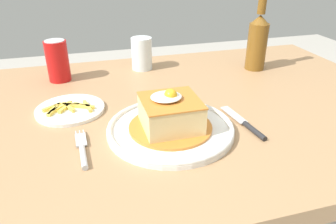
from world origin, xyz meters
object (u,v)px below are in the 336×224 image
fork (83,151)px  knife (248,126)px  main_plate (170,128)px  soda_can (58,61)px  beer_bottle_amber (258,39)px  drinking_glass (142,56)px  side_plate_fries (70,109)px

fork → knife: size_ratio=0.85×
main_plate → soda_can: soda_can is taller
beer_bottle_amber → fork: bearing=-148.5°
soda_can → drinking_glass: size_ratio=1.18×
main_plate → beer_bottle_amber: bearing=39.7°
main_plate → fork: bearing=-170.3°
beer_bottle_amber → drinking_glass: beer_bottle_amber is taller
fork → drinking_glass: bearing=64.7°
drinking_glass → side_plate_fries: bearing=-132.8°
knife → side_plate_fries: size_ratio=0.97×
main_plate → side_plate_fries: 0.27m
knife → drinking_glass: drinking_glass is taller
soda_can → fork: bearing=-83.5°
main_plate → knife: 0.18m
fork → knife: bearing=0.1°
side_plate_fries → fork: bearing=-83.6°
beer_bottle_amber → side_plate_fries: 0.63m
beer_bottle_amber → drinking_glass: (-0.36, 0.10, -0.05)m
knife → soda_can: (-0.41, 0.42, 0.06)m
fork → beer_bottle_amber: bearing=31.5°
fork → beer_bottle_amber: beer_bottle_amber is taller
fork → side_plate_fries: bearing=96.4°
soda_can → drinking_glass: (0.26, 0.03, -0.02)m
knife → soda_can: soda_can is taller
soda_can → side_plate_fries: size_ratio=0.73×
drinking_glass → fork: bearing=-115.3°
main_plate → knife: (0.17, -0.03, -0.00)m
fork → drinking_glass: (0.22, 0.46, 0.04)m
beer_bottle_amber → side_plate_fries: size_ratio=1.56×
knife → side_plate_fries: 0.44m
soda_can → beer_bottle_amber: size_ratio=0.47×
drinking_glass → soda_can: bearing=-173.1°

